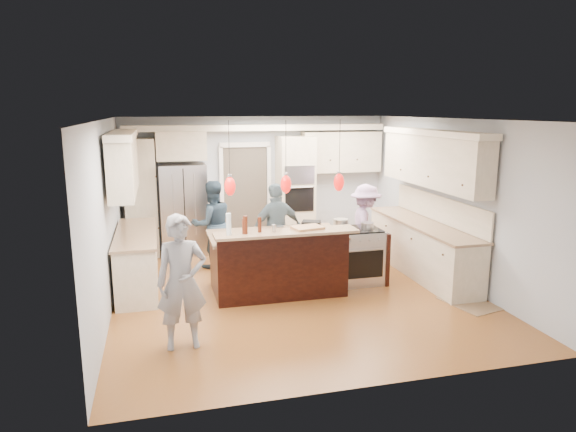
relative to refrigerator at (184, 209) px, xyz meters
name	(u,v)px	position (x,y,z in m)	size (l,w,h in m)	color
ground_plane	(293,291)	(1.55, -2.64, -0.90)	(6.00, 6.00, 0.00)	olive
room_shell	(294,178)	(1.55, -2.64, 0.92)	(5.54, 6.04, 2.72)	#B2BCC6
refrigerator	(184,209)	(0.00, 0.00, 0.00)	(0.90, 0.70, 1.80)	#B7B7BC
oven_column	(295,192)	(2.30, 0.03, 0.25)	(0.72, 0.69, 2.30)	beige
back_upper_cabinets	(223,169)	(0.80, 0.12, 0.77)	(5.30, 0.61, 2.54)	beige
right_counter_run	(425,215)	(3.99, -2.34, 0.16)	(0.64, 3.10, 2.51)	beige
left_cabinets	(132,224)	(-0.89, -1.84, 0.16)	(0.64, 2.30, 2.51)	beige
kitchen_island	(277,261)	(1.30, -2.57, -0.41)	(2.10, 1.46, 1.12)	black
island_range	(358,256)	(2.71, -2.49, -0.44)	(0.82, 0.71, 0.92)	#B7B7BC
pendant_lights	(286,184)	(1.30, -3.15, 0.90)	(1.75, 0.15, 1.03)	black
person_bar_end	(182,282)	(-0.25, -4.21, -0.08)	(0.60, 0.39, 1.65)	gray
person_far_left	(212,224)	(0.45, -1.04, -0.10)	(0.78, 0.60, 1.60)	#273B4D
person_far_right	(277,230)	(1.48, -1.79, -0.09)	(0.95, 0.39, 1.62)	slate
person_range_side	(365,226)	(3.15, -1.71, -0.14)	(0.98, 0.57, 1.52)	#A484B2
floor_rug	(469,303)	(3.95, -3.84, -0.89)	(0.57, 0.83, 0.01)	#856848
water_bottle	(229,224)	(0.46, -3.20, 0.38)	(0.07, 0.07, 0.31)	silver
beer_bottle_a	(244,226)	(0.68, -3.19, 0.33)	(0.05, 0.05, 0.22)	#461A0C
beer_bottle_b	(245,225)	(0.70, -3.19, 0.35)	(0.07, 0.07, 0.26)	#461A0C
beer_bottle_c	(260,225)	(0.91, -3.14, 0.33)	(0.06, 0.06, 0.22)	#461A0C
drink_can	(274,228)	(1.12, -3.17, 0.27)	(0.06, 0.06, 0.11)	#B7B7BC
cutting_board	(307,228)	(1.64, -3.11, 0.24)	(0.43, 0.31, 0.03)	tan
pot_large	(341,223)	(2.44, -2.34, 0.09)	(0.25, 0.25, 0.14)	#B7B7BC
pot_small	(367,226)	(2.83, -2.54, 0.07)	(0.21, 0.21, 0.11)	#B7B7BC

